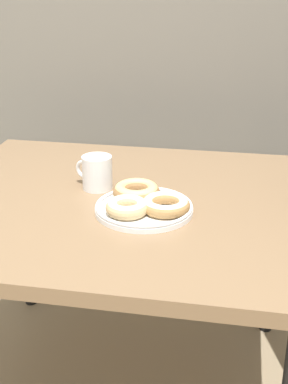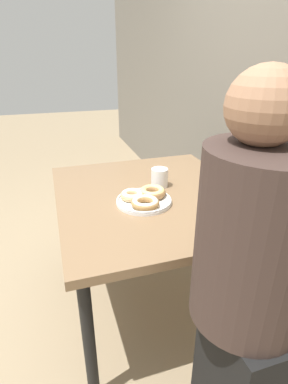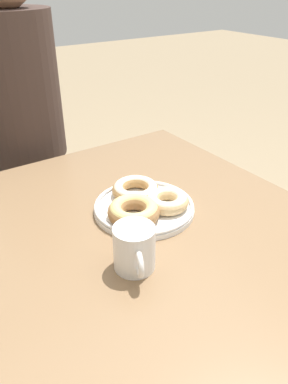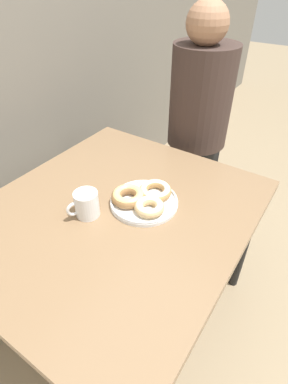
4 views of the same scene
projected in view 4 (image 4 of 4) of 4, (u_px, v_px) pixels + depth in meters
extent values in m
plane|color=#937F60|center=(181.00, 347.00, 1.46)|extent=(14.00, 14.00, 0.00)
cube|color=#846647|center=(114.00, 213.00, 1.19)|extent=(1.12, 0.99, 0.04)
cylinder|color=black|center=(244.00, 243.00, 1.55)|extent=(0.05, 0.05, 0.68)
cylinder|color=black|center=(113.00, 187.00, 1.93)|extent=(0.05, 0.05, 0.68)
cylinder|color=white|center=(144.00, 202.00, 1.20)|extent=(0.27, 0.27, 0.01)
torus|color=white|center=(144.00, 200.00, 1.20)|extent=(0.27, 0.27, 0.01)
torus|color=#B2844C|center=(155.00, 191.00, 1.22)|extent=(0.17, 0.17, 0.04)
torus|color=silver|center=(155.00, 190.00, 1.22)|extent=(0.16, 0.16, 0.03)
torus|color=#9E7042|center=(128.00, 196.00, 1.19)|extent=(0.17, 0.17, 0.04)
torus|color=#E0D17F|center=(128.00, 195.00, 1.18)|extent=(0.16, 0.16, 0.03)
torus|color=#D6B27A|center=(149.00, 207.00, 1.14)|extent=(0.16, 0.16, 0.04)
torus|color=silver|center=(149.00, 206.00, 1.14)|extent=(0.15, 0.15, 0.03)
cylinder|color=white|center=(87.00, 204.00, 1.13)|extent=(0.09, 0.09, 0.10)
cylinder|color=#382114|center=(85.00, 194.00, 1.10)|extent=(0.08, 0.08, 0.00)
torus|color=white|center=(74.00, 209.00, 1.10)|extent=(0.06, 0.03, 0.06)
cube|color=black|center=(192.00, 183.00, 1.97)|extent=(0.28, 0.20, 0.66)
cylinder|color=#3D2D28|center=(201.00, 97.00, 1.58)|extent=(0.33, 0.33, 0.52)
sphere|color=#A37556|center=(208.00, 23.00, 1.34)|extent=(0.20, 0.20, 0.20)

